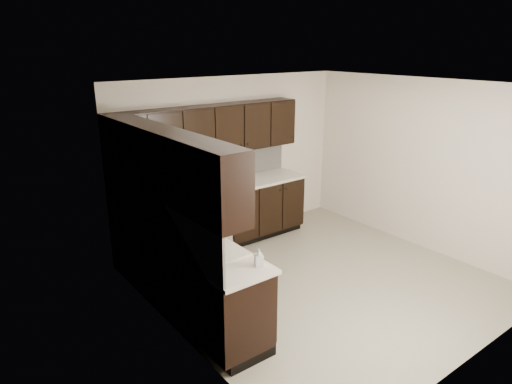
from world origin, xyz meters
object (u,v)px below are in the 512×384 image
sink (208,254)px  toaster_oven (188,185)px  microwave (227,177)px  storage_bin (155,204)px  blue_pitcher (212,237)px

sink → toaster_oven: size_ratio=2.12×
microwave → sink: bearing=-124.0°
toaster_oven → storage_bin: size_ratio=0.91×
sink → toaster_oven: (0.74, 1.72, 0.18)m
sink → microwave: microwave is taller
sink → storage_bin: sink is taller
storage_bin → blue_pitcher: 1.38m
sink → blue_pitcher: sink is taller
toaster_oven → blue_pitcher: 1.87m
toaster_oven → blue_pitcher: (-0.69, -1.74, 0.00)m
toaster_oven → storage_bin: toaster_oven is taller
blue_pitcher → storage_bin: bearing=81.5°
sink → toaster_oven: bearing=66.9°
toaster_oven → sink: bearing=-126.1°
toaster_oven → blue_pitcher: size_ratio=1.57×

